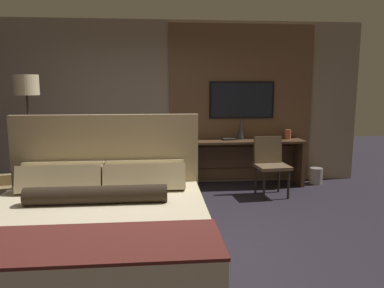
# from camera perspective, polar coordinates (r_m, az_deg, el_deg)

# --- Properties ---
(ground_plane) EXTENTS (16.00, 16.00, 0.00)m
(ground_plane) POSITION_cam_1_polar(r_m,az_deg,el_deg) (4.27, -5.27, -14.89)
(ground_plane) COLOR #28232D
(wall_back_tv_panel) EXTENTS (7.20, 0.09, 2.80)m
(wall_back_tv_panel) POSITION_cam_1_polar(r_m,az_deg,el_deg) (6.51, -3.61, 6.15)
(wall_back_tv_panel) COLOR gray
(wall_back_tv_panel) RESTS_ON ground_plane
(bed) EXTENTS (2.08, 2.09, 1.40)m
(bed) POSITION_cam_1_polar(r_m,az_deg,el_deg) (3.63, -14.50, -13.11)
(bed) COLOR #33281E
(bed) RESTS_ON ground_plane
(desk) EXTENTS (2.02, 0.50, 0.79)m
(desk) POSITION_cam_1_polar(r_m,az_deg,el_deg) (6.51, 7.80, -1.52)
(desk) COLOR brown
(desk) RESTS_ON ground_plane
(tv) EXTENTS (1.13, 0.04, 0.64)m
(tv) POSITION_cam_1_polar(r_m,az_deg,el_deg) (6.60, 7.58, 6.69)
(tv) COLOR black
(desk_chair) EXTENTS (0.53, 0.52, 0.92)m
(desk_chair) POSITION_cam_1_polar(r_m,az_deg,el_deg) (6.00, 11.81, -2.42)
(desk_chair) COLOR brown
(desk_chair) RESTS_ON ground_plane
(floor_lamp) EXTENTS (0.34, 0.34, 1.86)m
(floor_lamp) POSITION_cam_1_polar(r_m,az_deg,el_deg) (5.70, -23.85, 6.70)
(floor_lamp) COLOR #282623
(floor_lamp) RESTS_ON ground_plane
(vase_tall) EXTENTS (0.11, 0.11, 0.39)m
(vase_tall) POSITION_cam_1_polar(r_m,az_deg,el_deg) (6.49, 7.43, 2.46)
(vase_tall) COLOR #333338
(vase_tall) RESTS_ON desk
(vase_short) EXTENTS (0.11, 0.11, 0.16)m
(vase_short) POSITION_cam_1_polar(r_m,az_deg,el_deg) (6.70, 14.39, 1.45)
(vase_short) COLOR #B2563D
(vase_short) RESTS_ON desk
(book) EXTENTS (0.24, 0.18, 0.03)m
(book) POSITION_cam_1_polar(r_m,az_deg,el_deg) (6.41, 5.60, 0.77)
(book) COLOR #332D28
(book) RESTS_ON desk
(waste_bin) EXTENTS (0.22, 0.22, 0.28)m
(waste_bin) POSITION_cam_1_polar(r_m,az_deg,el_deg) (6.95, 18.37, -4.62)
(waste_bin) COLOR gray
(waste_bin) RESTS_ON ground_plane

